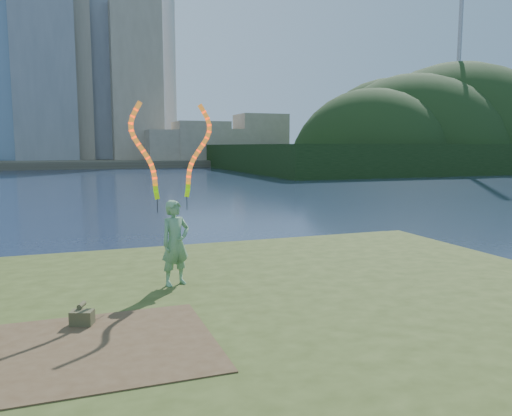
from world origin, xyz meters
name	(u,v)px	position (x,y,z in m)	size (l,w,h in m)	color
ground	(200,314)	(0.00, 0.00, 0.00)	(320.00, 320.00, 0.00)	#17233A
grassy_knoll	(229,336)	(0.00, -2.30, 0.34)	(20.00, 18.00, 0.80)	#344217
dirt_patch	(106,346)	(-2.20, -3.20, 0.81)	(3.20, 3.00, 0.02)	#47331E
far_shore	(88,162)	(0.00, 95.00, 0.60)	(320.00, 40.00, 1.20)	#474334
wooded_hill	(452,167)	(59.57, 59.96, 0.16)	(78.00, 50.00, 63.00)	black
woman_with_ribbons	(174,221)	(-0.57, -0.20, 2.19)	(1.99, 0.85, 4.19)	#1B7126
canvas_bag	(82,317)	(-2.51, -2.15, 0.94)	(0.42, 0.47, 0.34)	#3E4425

